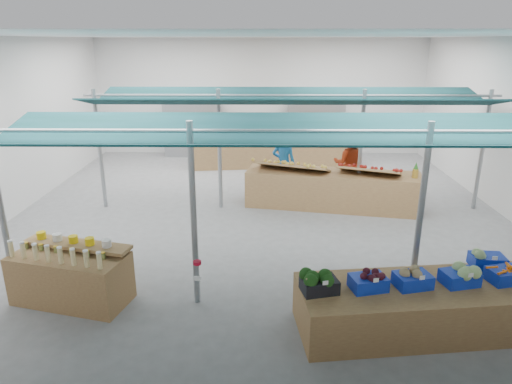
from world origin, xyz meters
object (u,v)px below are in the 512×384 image
(vendor_left, at_px, (284,163))
(fruit_counter, at_px, (332,190))
(bottle_shelf, at_px, (72,275))
(vendor_right, at_px, (349,163))
(veg_counter, at_px, (422,307))

(vendor_left, bearing_deg, fruit_counter, 148.12)
(bottle_shelf, relative_size, vendor_right, 1.15)
(fruit_counter, relative_size, vendor_left, 2.50)
(bottle_shelf, relative_size, vendor_left, 1.15)
(fruit_counter, height_order, vendor_left, vendor_left)
(veg_counter, bearing_deg, vendor_left, 99.09)
(veg_counter, bearing_deg, bottle_shelf, 165.90)
(fruit_counter, bearing_deg, vendor_right, 72.02)
(vendor_left, xyz_separation_m, vendor_right, (1.80, 0.00, 0.00))
(bottle_shelf, relative_size, veg_counter, 0.55)
(bottle_shelf, height_order, veg_counter, bottle_shelf)
(veg_counter, xyz_separation_m, vendor_left, (-1.79, 6.33, 0.51))
(fruit_counter, relative_size, vendor_right, 2.50)
(veg_counter, distance_m, vendor_right, 6.35)
(fruit_counter, distance_m, vendor_left, 1.68)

